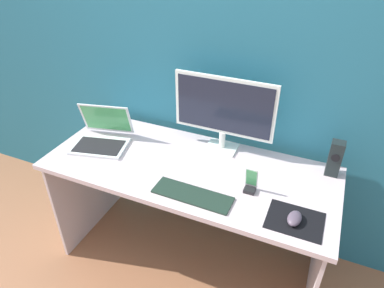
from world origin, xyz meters
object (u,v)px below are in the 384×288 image
Objects in this scene: laptop at (102,137)px; phone_in_dock at (251,183)px; speaker_right at (335,158)px; monitor at (224,110)px; keyboard_external at (192,195)px; mouse at (294,218)px.

laptop reaches higher than phone_in_dock.
laptop reaches higher than speaker_right.
phone_in_dock is (0.26, -0.30, -0.21)m from monitor.
keyboard_external is 3.97× the size of mouse.
mouse is (-0.12, -0.43, -0.08)m from speaker_right.
speaker_right reaches higher than keyboard_external.
laptop is 1.19m from mouse.
laptop is 0.94m from phone_in_dock.
phone_in_dock reaches higher than keyboard_external.
mouse is (1.17, -0.20, -0.02)m from laptop.
phone_in_dock reaches higher than mouse.
laptop is at bearing 163.22° from keyboard_external.
phone_in_dock is (0.25, 0.15, 0.04)m from keyboard_external.
monitor is 1.56× the size of laptop.
monitor is 5.79× the size of mouse.
mouse is at bearing 3.49° from keyboard_external.
mouse is 0.72× the size of phone_in_dock.
laptop reaches higher than mouse.
speaker_right is 1.99× the size of mouse.
monitor is 0.70m from mouse.
monitor is 0.45m from phone_in_dock.
speaker_right is 1.32m from laptop.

